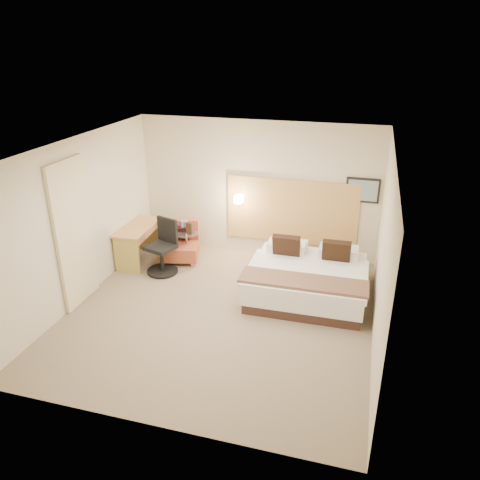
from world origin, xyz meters
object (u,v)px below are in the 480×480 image
(side_table, at_px, (187,244))
(desk_chair, at_px, (163,251))
(bed, at_px, (308,277))
(desk, at_px, (139,234))
(lounge_chair, at_px, (180,245))

(side_table, bearing_deg, desk_chair, -110.47)
(bed, height_order, desk, bed)
(lounge_chair, bearing_deg, side_table, 14.95)
(lounge_chair, distance_m, desk_chair, 0.59)
(bed, xyz_separation_m, lounge_chair, (-2.65, 0.67, -0.01))
(side_table, bearing_deg, lounge_chair, -165.05)
(bed, distance_m, desk, 3.42)
(desk, bearing_deg, desk_chair, -25.57)
(bed, relative_size, desk, 1.68)
(lounge_chair, height_order, side_table, lounge_chair)
(bed, height_order, lounge_chair, bed)
(lounge_chair, xyz_separation_m, side_table, (0.14, 0.04, 0.02))
(desk, distance_m, desk_chair, 0.73)
(lounge_chair, relative_size, desk, 0.72)
(side_table, xyz_separation_m, desk_chair, (-0.23, -0.61, 0.10))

